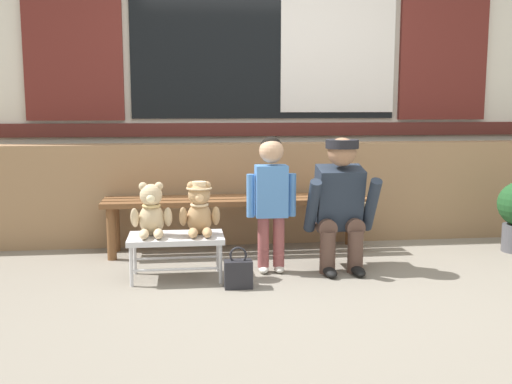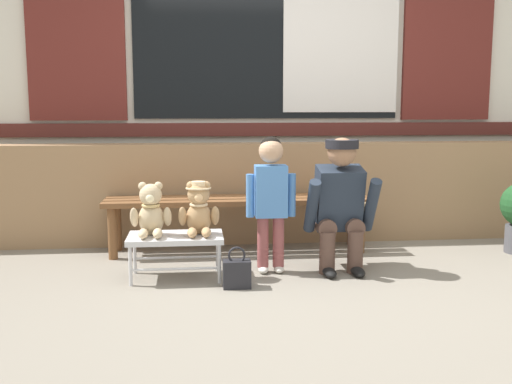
{
  "view_description": "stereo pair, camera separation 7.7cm",
  "coord_description": "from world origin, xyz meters",
  "px_view_note": "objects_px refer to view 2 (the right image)",
  "views": [
    {
      "loc": [
        -0.75,
        -3.64,
        1.17
      ],
      "look_at": [
        -0.23,
        0.61,
        0.55
      ],
      "focal_mm": 42.07,
      "sensor_mm": 36.0,
      "label": 1
    },
    {
      "loc": [
        -0.67,
        -3.65,
        1.17
      ],
      "look_at": [
        -0.23,
        0.61,
        0.55
      ],
      "focal_mm": 42.07,
      "sensor_mm": 36.0,
      "label": 2
    }
  ],
  "objects_px": {
    "small_display_bench": "(175,240)",
    "adult_crouching": "(341,204)",
    "handbag_on_ground": "(237,273)",
    "teddy_bear_with_hat": "(199,209)",
    "child_standing": "(271,189)",
    "wooden_bench_long": "(238,206)",
    "teddy_bear_plain": "(151,212)"
  },
  "relations": [
    {
      "from": "wooden_bench_long",
      "to": "handbag_on_ground",
      "type": "xyz_separation_m",
      "value": [
        -0.08,
        -0.96,
        -0.28
      ]
    },
    {
      "from": "teddy_bear_plain",
      "to": "handbag_on_ground",
      "type": "relative_size",
      "value": 1.34
    },
    {
      "from": "adult_crouching",
      "to": "handbag_on_ground",
      "type": "relative_size",
      "value": 3.49
    },
    {
      "from": "small_display_bench",
      "to": "teddy_bear_plain",
      "type": "xyz_separation_m",
      "value": [
        -0.16,
        0.0,
        0.2
      ]
    },
    {
      "from": "teddy_bear_with_hat",
      "to": "teddy_bear_plain",
      "type": "bearing_deg",
      "value": -179.87
    },
    {
      "from": "wooden_bench_long",
      "to": "handbag_on_ground",
      "type": "height_order",
      "value": "wooden_bench_long"
    },
    {
      "from": "wooden_bench_long",
      "to": "child_standing",
      "type": "xyz_separation_m",
      "value": [
        0.19,
        -0.62,
        0.22
      ]
    },
    {
      "from": "small_display_bench",
      "to": "handbag_on_ground",
      "type": "distance_m",
      "value": 0.5
    },
    {
      "from": "handbag_on_ground",
      "to": "wooden_bench_long",
      "type": "bearing_deg",
      "value": 85.38
    },
    {
      "from": "teddy_bear_plain",
      "to": "child_standing",
      "type": "distance_m",
      "value": 0.83
    },
    {
      "from": "handbag_on_ground",
      "to": "teddy_bear_plain",
      "type": "bearing_deg",
      "value": 155.2
    },
    {
      "from": "wooden_bench_long",
      "to": "small_display_bench",
      "type": "relative_size",
      "value": 3.28
    },
    {
      "from": "adult_crouching",
      "to": "wooden_bench_long",
      "type": "bearing_deg",
      "value": 137.91
    },
    {
      "from": "teddy_bear_with_hat",
      "to": "child_standing",
      "type": "distance_m",
      "value": 0.52
    },
    {
      "from": "teddy_bear_plain",
      "to": "child_standing",
      "type": "height_order",
      "value": "child_standing"
    },
    {
      "from": "handbag_on_ground",
      "to": "small_display_bench",
      "type": "bearing_deg",
      "value": 147.2
    },
    {
      "from": "teddy_bear_with_hat",
      "to": "child_standing",
      "type": "bearing_deg",
      "value": 8.98
    },
    {
      "from": "teddy_bear_with_hat",
      "to": "adult_crouching",
      "type": "relative_size",
      "value": 0.38
    },
    {
      "from": "child_standing",
      "to": "wooden_bench_long",
      "type": "bearing_deg",
      "value": 106.62
    },
    {
      "from": "teddy_bear_with_hat",
      "to": "wooden_bench_long",
      "type": "bearing_deg",
      "value": 65.82
    },
    {
      "from": "small_display_bench",
      "to": "adult_crouching",
      "type": "bearing_deg",
      "value": 4.23
    },
    {
      "from": "wooden_bench_long",
      "to": "teddy_bear_with_hat",
      "type": "distance_m",
      "value": 0.78
    },
    {
      "from": "teddy_bear_plain",
      "to": "child_standing",
      "type": "xyz_separation_m",
      "value": [
        0.82,
        0.08,
        0.13
      ]
    },
    {
      "from": "child_standing",
      "to": "teddy_bear_with_hat",
      "type": "bearing_deg",
      "value": -171.02
    },
    {
      "from": "teddy_bear_with_hat",
      "to": "handbag_on_ground",
      "type": "xyz_separation_m",
      "value": [
        0.24,
        -0.26,
        -0.38
      ]
    },
    {
      "from": "small_display_bench",
      "to": "teddy_bear_plain",
      "type": "bearing_deg",
      "value": 179.49
    },
    {
      "from": "wooden_bench_long",
      "to": "teddy_bear_plain",
      "type": "xyz_separation_m",
      "value": [
        -0.64,
        -0.7,
        0.09
      ]
    },
    {
      "from": "wooden_bench_long",
      "to": "small_display_bench",
      "type": "bearing_deg",
      "value": -124.02
    },
    {
      "from": "child_standing",
      "to": "adult_crouching",
      "type": "height_order",
      "value": "child_standing"
    },
    {
      "from": "teddy_bear_plain",
      "to": "handbag_on_ground",
      "type": "bearing_deg",
      "value": -24.8
    },
    {
      "from": "teddy_bear_with_hat",
      "to": "adult_crouching",
      "type": "bearing_deg",
      "value": 4.78
    },
    {
      "from": "wooden_bench_long",
      "to": "child_standing",
      "type": "distance_m",
      "value": 0.69
    }
  ]
}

